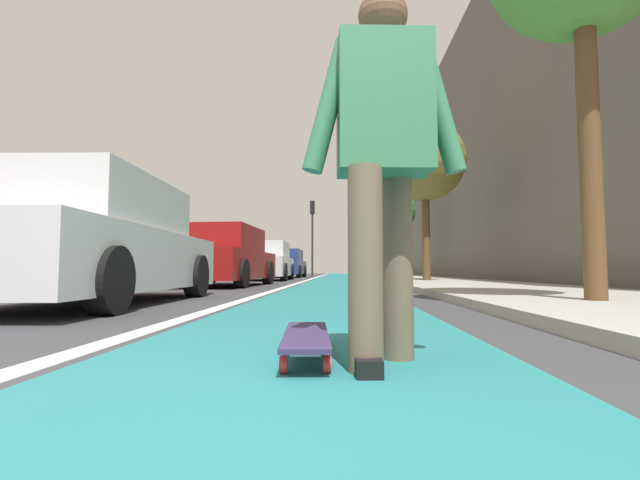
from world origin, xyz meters
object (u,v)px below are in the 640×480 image
object	(u,v)px
parked_car_end	(286,264)
parked_car_mid	(223,258)
traffic_light	(312,224)
parked_car_far	(267,262)
street_tree_mid	(425,162)
street_tree_far	(392,212)
parked_car_near	(94,245)
skateboard	(306,337)
skater_person	(383,147)

from	to	relation	value
parked_car_end	parked_car_mid	bearing A→B (deg)	179.80
traffic_light	parked_car_far	bearing A→B (deg)	173.04
parked_car_mid	street_tree_mid	size ratio (longest dim) A/B	0.92
parked_car_mid	parked_car_far	world-z (taller)	parked_car_far
parked_car_far	street_tree_far	bearing A→B (deg)	-50.13
street_tree_mid	parked_car_near	bearing A→B (deg)	145.70
skateboard	traffic_light	size ratio (longest dim) A/B	0.19
parked_car_mid	traffic_light	size ratio (longest dim) A/B	0.98
parked_car_far	traffic_light	bearing A→B (deg)	-6.96
parked_car_mid	street_tree_far	distance (m)	12.07
skater_person	parked_car_near	bearing A→B (deg)	44.22
skater_person	street_tree_far	world-z (taller)	street_tree_far
skateboard	parked_car_end	size ratio (longest dim) A/B	0.20
skater_person	parked_car_far	world-z (taller)	skater_person
parked_car_end	street_tree_mid	size ratio (longest dim) A/B	0.89
skater_person	street_tree_mid	size ratio (longest dim) A/B	0.34
skater_person	parked_car_near	size ratio (longest dim) A/B	0.38
parked_car_mid	street_tree_far	size ratio (longest dim) A/B	1.03
parked_car_far	parked_car_end	distance (m)	6.49
street_tree_mid	skateboard	bearing A→B (deg)	166.30
skater_person	street_tree_far	distance (m)	19.81
parked_car_far	traffic_light	distance (m)	9.91
parked_car_end	skateboard	bearing A→B (deg)	-172.66
parked_car_near	parked_car_end	xyz separation A→B (m)	(18.32, -0.02, 0.01)
skater_person	street_tree_far	size ratio (longest dim) A/B	0.37
parked_car_mid	traffic_light	xyz separation A→B (m)	(15.48, -1.26, 2.45)
parked_car_far	parked_car_near	bearing A→B (deg)	179.65
skateboard	traffic_light	xyz separation A→B (m)	(24.42, 1.53, 3.06)
parked_car_mid	skateboard	bearing A→B (deg)	-162.64
parked_car_end	traffic_light	bearing A→B (deg)	-21.80
parked_car_far	parked_car_mid	bearing A→B (deg)	179.05
skateboard	street_tree_far	distance (m)	19.82
skateboard	street_tree_far	bearing A→B (deg)	-7.92
street_tree_mid	street_tree_far	bearing A→B (deg)	0.00
skateboard	street_tree_mid	bearing A→B (deg)	-13.70
skater_person	parked_car_far	bearing A→B (deg)	11.44
parked_car_mid	parked_car_end	bearing A→B (deg)	-0.20
parked_car_near	parked_car_end	world-z (taller)	parked_car_end
parked_car_near	street_tree_mid	size ratio (longest dim) A/B	0.88
parked_car_near	parked_car_end	bearing A→B (deg)	-0.05
skateboard	skater_person	world-z (taller)	skater_person
parked_car_mid	parked_car_far	size ratio (longest dim) A/B	1.09
street_tree_far	parked_car_end	bearing A→B (deg)	69.98
skater_person	parked_car_end	xyz separation A→B (m)	(21.52, 3.10, -0.22)
skateboard	traffic_light	bearing A→B (deg)	3.59
traffic_light	street_tree_mid	distance (m)	14.02
skateboard	traffic_light	distance (m)	24.66
parked_car_far	parked_car_end	size ratio (longest dim) A/B	0.95
skater_person	traffic_light	distance (m)	24.74
parked_car_far	traffic_light	size ratio (longest dim) A/B	0.90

